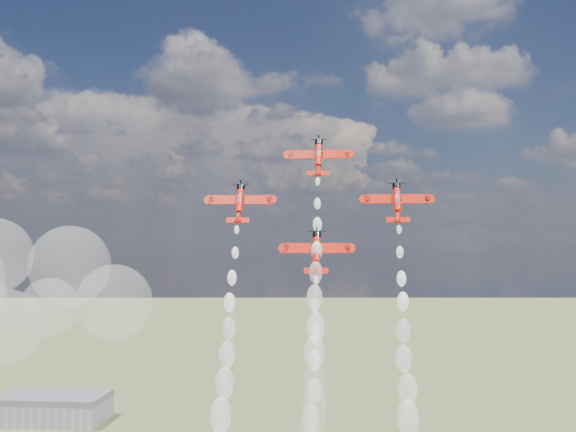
# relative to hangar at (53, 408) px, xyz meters

# --- Properties ---
(hangar) EXTENTS (50.00, 28.00, 13.00)m
(hangar) POSITION_rel_hangar_xyz_m (0.00, 0.00, 0.00)
(hangar) COLOR gray
(hangar) RESTS_ON ground
(plane_lead) EXTENTS (12.95, 6.71, 8.50)m
(plane_lead) POSITION_rel_hangar_xyz_m (133.74, -171.38, 97.53)
(plane_lead) COLOR red
(plane_lead) RESTS_ON ground
(plane_left) EXTENTS (12.95, 6.71, 8.50)m
(plane_left) POSITION_rel_hangar_xyz_m (117.84, -176.62, 87.71)
(plane_left) COLOR red
(plane_left) RESTS_ON ground
(plane_right) EXTENTS (12.95, 6.71, 8.50)m
(plane_right) POSITION_rel_hangar_xyz_m (149.64, -176.62, 87.71)
(plane_right) COLOR red
(plane_right) RESTS_ON ground
(plane_slot) EXTENTS (12.95, 6.71, 8.50)m
(plane_slot) POSITION_rel_hangar_xyz_m (133.74, -181.85, 77.89)
(plane_slot) COLOR red
(plane_slot) RESTS_ON ground
(smoke_trail_lead) EXTENTS (5.66, 30.52, 53.55)m
(smoke_trail_lead) POSITION_rel_hangar_xyz_m (133.69, -195.55, 52.32)
(smoke_trail_lead) COLOR white
(smoke_trail_lead) RESTS_ON plane_lead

